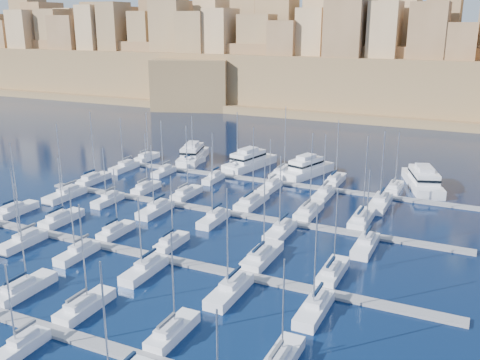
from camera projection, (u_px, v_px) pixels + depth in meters
The scene contains 49 objects.
ground at pixel (205, 233), 90.33m from camera, with size 600.00×600.00×0.00m, color black.
pontoon_near at pixel (61, 333), 60.77m from camera, with size 84.00×2.00×0.40m, color slate.
pontoon_mid_near at pixel (166, 259), 79.86m from camera, with size 84.00×2.00×0.40m, color slate.
pontoon_mid_far at pixel (231, 213), 98.95m from camera, with size 84.00×2.00×0.40m, color slate.
pontoon_far at pixel (275, 182), 118.04m from camera, with size 84.00×2.00×0.40m, color slate.
sailboat_2 at pixel (24, 288), 69.94m from camera, with size 2.74×9.12×15.23m.
sailboat_3 at pixel (85, 306), 65.60m from camera, with size 2.62×8.73×14.04m.
sailboat_4 at pixel (172, 331), 60.22m from camera, with size 2.49×8.29×12.83m.
sailboat_9 at pixel (20, 347), 57.35m from camera, with size 2.15×7.17×10.90m.
sailboat_12 at pixel (16, 210), 98.99m from camera, with size 2.61×8.70×13.73m.
sailboat_13 at pixel (61, 219), 94.66m from camera, with size 2.67×8.90×11.99m.
sailboat_14 at pixel (116, 231), 89.14m from camera, with size 2.32×7.74×11.67m.
sailboat_15 at pixel (171, 242), 84.53m from camera, with size 2.23×7.44×11.84m.
sailboat_16 at pixel (262, 256), 79.52m from camera, with size 3.02×10.08×15.34m.
sailboat_17 at pixel (333, 272), 74.56m from camera, with size 2.66×8.86×12.99m.
sailboat_19 at pixel (23, 241), 84.83m from camera, with size 2.56×8.55×13.29m.
sailboat_20 at pixel (78, 253), 80.69m from camera, with size 2.36×7.87×11.56m.
sailboat_21 at pixel (145, 270), 75.27m from camera, with size 2.61×8.69×11.94m.
sailboat_22 at pixel (230, 290), 69.41m from camera, with size 2.83×9.43×15.09m.
sailboat_23 at pixel (314, 309), 64.99m from camera, with size 2.68×8.94×14.68m.
sailboat_24 at pixel (94, 179), 118.37m from camera, with size 2.70×9.00×15.96m.
sailboat_25 at pixel (146, 188), 112.08m from camera, with size 2.38×7.94×12.52m.
sailboat_26 at pixel (186, 193), 108.52m from camera, with size 2.63×8.77×14.92m.
sailboat_27 at pixel (252, 202), 103.49m from camera, with size 3.14×10.47×15.51m.
sailboat_28 at pixel (309, 211), 98.47m from camera, with size 2.95×9.84×15.55m.
sailboat_29 at pixel (362, 219), 94.54m from camera, with size 3.00×9.99×15.85m.
sailboat_30 at pixel (65, 195), 107.73m from camera, with size 2.97×9.89×15.55m.
sailboat_31 at pixel (108, 200), 104.71m from camera, with size 2.29×7.65×11.50m.
sailboat_32 at pixel (156, 209), 99.34m from camera, with size 2.74×9.12×13.40m.
sailboat_33 at pixel (214, 219), 94.70m from camera, with size 2.54×8.46×14.14m.
sailboat_34 at pixel (281, 231), 89.14m from camera, with size 2.79×9.29×14.06m.
sailboat_35 at pixel (366, 245), 83.44m from camera, with size 2.74×9.13×13.41m.
sailboat_36 at pixel (147, 157), 137.40m from camera, with size 2.45×8.18×12.54m.
sailboat_37 at pixel (192, 162), 132.57m from camera, with size 2.77×9.22×12.52m.
sailboat_38 at pixel (236, 168), 127.59m from camera, with size 2.79×9.29×14.38m.
sailboat_39 at pixel (283, 173), 123.39m from camera, with size 3.20×10.67×16.29m.
sailboat_40 at pixel (335, 180), 117.64m from camera, with size 2.72×9.06×14.28m.
sailboat_41 at pixel (394, 188), 112.14m from camera, with size 2.52×8.40×12.84m.
sailboat_42 at pixel (125, 167), 128.20m from camera, with size 2.65×8.83×13.08m.
sailboat_43 at pixel (164, 172), 124.41m from camera, with size 2.24×7.47×13.05m.
sailboat_44 at pixel (214, 178), 119.20m from camera, with size 2.17×7.23×11.40m.
sailboat_45 at pixel (271, 187), 113.06m from camera, with size 2.50×8.35×11.38m.
sailboat_46 at pixel (324, 194), 108.18m from camera, with size 2.59×8.65×13.34m.
sailboat_47 at pixel (380, 203), 102.73m from camera, with size 3.14×10.45×15.24m.
motor_yacht_a at pixel (193, 154), 136.18m from camera, with size 8.89×16.61×5.25m.
motor_yacht_b at pixel (249, 161), 129.99m from camera, with size 8.21×17.10×5.25m.
motor_yacht_c at pixel (307, 168), 123.43m from camera, with size 8.88×15.90×5.25m.
motor_yacht_d at pixel (423, 180), 114.28m from camera, with size 11.05×18.95×5.25m.
fortified_city at pixel (385, 71), 220.93m from camera, with size 460.00×108.95×59.52m.
Camera 1 is at (41.07, -73.57, 34.28)m, focal length 40.00 mm.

